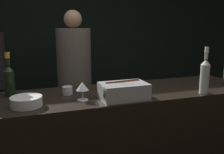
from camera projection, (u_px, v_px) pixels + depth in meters
wall_back_chalkboard at (66, 33)px, 3.96m from camera, size 6.40×0.06×2.80m
bar_counter at (113, 150)px, 2.09m from camera, size 2.43×0.64×1.00m
ice_bin_with_bottles at (123, 90)px, 1.81m from camera, size 0.36×0.22×0.13m
bowl_white at (26, 101)px, 1.65m from camera, size 0.21×0.21×0.07m
wine_glass at (82, 87)px, 1.77m from camera, size 0.09×0.09×0.13m
candle_votive at (67, 90)px, 1.93m from camera, size 0.08×0.08×0.06m
white_wine_bottle at (205, 75)px, 1.94m from camera, size 0.07×0.07×0.37m
champagne_bottle at (9, 78)px, 1.88m from camera, size 0.08×0.08×0.33m
person_in_hoodie at (74, 75)px, 3.02m from camera, size 0.41×0.41×1.69m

